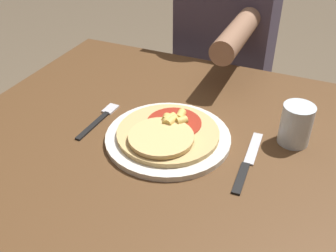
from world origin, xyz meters
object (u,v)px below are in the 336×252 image
object	(u,v)px
fork	(100,119)
drinking_glass	(296,124)
knife	(248,162)
plate	(168,138)
person_diner	(225,52)
dining_table	(168,181)
pizza	(167,132)

from	to	relation	value
fork	drinking_glass	xyz separation A→B (m)	(0.46, 0.10, 0.05)
fork	knife	bearing A→B (deg)	-2.60
plate	fork	distance (m)	0.19
plate	knife	size ratio (longest dim) A/B	1.33
plate	person_diner	xyz separation A→B (m)	(-0.05, 0.64, -0.05)
drinking_glass	person_diner	bearing A→B (deg)	121.06
fork	knife	world-z (taller)	same
plate	knife	distance (m)	0.19
dining_table	plate	world-z (taller)	plate
fork	person_diner	bearing A→B (deg)	77.36
dining_table	knife	size ratio (longest dim) A/B	4.78
dining_table	pizza	world-z (taller)	pizza
dining_table	pizza	size ratio (longest dim) A/B	4.40
fork	drinking_glass	size ratio (longest dim) A/B	1.80
pizza	knife	xyz separation A→B (m)	(0.19, -0.00, -0.02)
dining_table	fork	size ratio (longest dim) A/B	6.01
drinking_glass	dining_table	bearing A→B (deg)	-152.80
fork	dining_table	bearing A→B (deg)	-9.21
dining_table	person_diner	world-z (taller)	person_diner
dining_table	drinking_glass	size ratio (longest dim) A/B	10.82
pizza	dining_table	bearing A→B (deg)	-64.71
dining_table	knife	bearing A→B (deg)	4.70
plate	fork	world-z (taller)	plate
fork	person_diner	distance (m)	0.65
knife	person_diner	world-z (taller)	person_diner
dining_table	fork	xyz separation A→B (m)	(-0.20, 0.03, 0.11)
person_diner	knife	bearing A→B (deg)	-69.46
drinking_glass	knife	bearing A→B (deg)	-122.80
plate	pizza	distance (m)	0.02
knife	drinking_glass	xyz separation A→B (m)	(0.08, 0.12, 0.05)
dining_table	plate	distance (m)	0.12
plate	knife	world-z (taller)	plate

